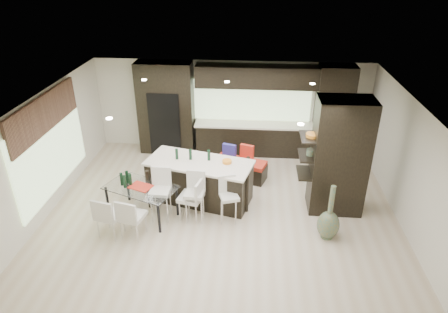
# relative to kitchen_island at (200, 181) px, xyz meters

# --- Properties ---
(ground) EXTENTS (8.00, 8.00, 0.00)m
(ground) POSITION_rel_kitchen_island_xyz_m (0.58, -0.51, -0.52)
(ground) COLOR #C6B297
(ground) RESTS_ON ground
(back_wall) EXTENTS (8.00, 0.02, 2.70)m
(back_wall) POSITION_rel_kitchen_island_xyz_m (0.58, 2.99, 0.83)
(back_wall) COLOR beige
(back_wall) RESTS_ON ground
(left_wall) EXTENTS (0.02, 7.00, 2.70)m
(left_wall) POSITION_rel_kitchen_island_xyz_m (-3.42, -0.51, 0.83)
(left_wall) COLOR beige
(left_wall) RESTS_ON ground
(right_wall) EXTENTS (0.02, 7.00, 2.70)m
(right_wall) POSITION_rel_kitchen_island_xyz_m (4.58, -0.51, 0.83)
(right_wall) COLOR beige
(right_wall) RESTS_ON ground
(ceiling) EXTENTS (8.00, 7.00, 0.02)m
(ceiling) POSITION_rel_kitchen_island_xyz_m (0.58, -0.51, 2.18)
(ceiling) COLOR white
(ceiling) RESTS_ON ground
(window_left) EXTENTS (0.04, 3.20, 1.90)m
(window_left) POSITION_rel_kitchen_island_xyz_m (-3.38, -0.31, 0.83)
(window_left) COLOR #B2D199
(window_left) RESTS_ON left_wall
(window_back) EXTENTS (3.40, 0.04, 1.20)m
(window_back) POSITION_rel_kitchen_island_xyz_m (1.18, 2.95, 1.03)
(window_back) COLOR #B2D199
(window_back) RESTS_ON back_wall
(stone_accent) EXTENTS (0.08, 3.00, 0.80)m
(stone_accent) POSITION_rel_kitchen_island_xyz_m (-3.35, -0.31, 1.73)
(stone_accent) COLOR brown
(stone_accent) RESTS_ON left_wall
(ceiling_spots) EXTENTS (4.00, 3.00, 0.02)m
(ceiling_spots) POSITION_rel_kitchen_island_xyz_m (0.58, -0.26, 2.16)
(ceiling_spots) COLOR white
(ceiling_spots) RESTS_ON ceiling
(back_cabinetry) EXTENTS (6.80, 0.68, 2.70)m
(back_cabinetry) POSITION_rel_kitchen_island_xyz_m (1.08, 2.66, 0.83)
(back_cabinetry) COLOR black
(back_cabinetry) RESTS_ON ground
(refrigerator) EXTENTS (0.90, 0.68, 1.90)m
(refrigerator) POSITION_rel_kitchen_island_xyz_m (-1.32, 2.61, 0.43)
(refrigerator) COLOR black
(refrigerator) RESTS_ON ground
(partition_column) EXTENTS (1.20, 0.80, 2.70)m
(partition_column) POSITION_rel_kitchen_island_xyz_m (3.18, -0.11, 0.83)
(partition_column) COLOR black
(partition_column) RESTS_ON ground
(kitchen_island) EXTENTS (2.68, 1.65, 1.04)m
(kitchen_island) POSITION_rel_kitchen_island_xyz_m (0.00, 0.00, 0.00)
(kitchen_island) COLOR black
(kitchen_island) RESTS_ON ground
(stool_left) EXTENTS (0.45, 0.45, 0.99)m
(stool_left) POSITION_rel_kitchen_island_xyz_m (-0.76, -0.85, -0.02)
(stool_left) COLOR beige
(stool_left) RESTS_ON ground
(stool_mid) EXTENTS (0.45, 0.45, 0.94)m
(stool_mid) POSITION_rel_kitchen_island_xyz_m (0.00, -0.84, -0.05)
(stool_mid) COLOR beige
(stool_mid) RESTS_ON ground
(stool_right) EXTENTS (0.49, 0.49, 0.87)m
(stool_right) POSITION_rel_kitchen_island_xyz_m (0.76, -0.83, -0.08)
(stool_right) COLOR beige
(stool_right) RESTS_ON ground
(bench) EXTENTS (1.45, 0.94, 0.52)m
(bench) POSITION_rel_kitchen_island_xyz_m (0.94, 1.13, -0.26)
(bench) COLOR black
(bench) RESTS_ON ground
(floor_vase) EXTENTS (0.47, 0.47, 1.27)m
(floor_vase) POSITION_rel_kitchen_island_xyz_m (2.88, -1.25, 0.11)
(floor_vase) COLOR #4C5B41
(floor_vase) RESTS_ON ground
(dining_table) EXTENTS (1.78, 1.40, 0.75)m
(dining_table) POSITION_rel_kitchen_island_xyz_m (-1.21, -0.77, -0.14)
(dining_table) COLOR white
(dining_table) RESTS_ON ground
(chair_near) EXTENTS (0.58, 0.58, 0.89)m
(chair_near) POSITION_rel_kitchen_island_xyz_m (-1.21, -1.53, -0.07)
(chair_near) COLOR beige
(chair_near) RESTS_ON ground
(chair_far) EXTENTS (0.59, 0.59, 0.90)m
(chair_far) POSITION_rel_kitchen_island_xyz_m (-1.70, -1.53, -0.07)
(chair_far) COLOR beige
(chair_far) RESTS_ON ground
(chair_end) EXTENTS (0.60, 0.60, 0.93)m
(chair_end) POSITION_rel_kitchen_island_xyz_m (-0.10, -0.77, -0.06)
(chair_end) COLOR beige
(chair_end) RESTS_ON ground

